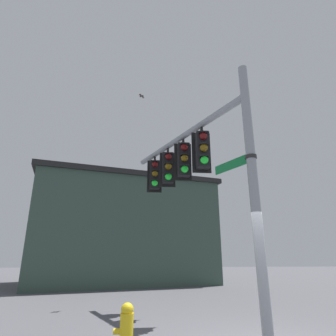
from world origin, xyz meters
TOP-DOWN VIEW (x-y plane):
  - signal_pole at (0.00, 0.00)m, footprint 0.21×0.21m
  - mast_arm at (1.20, -2.55)m, footprint 2.58×5.19m
  - traffic_light_nearest_pole at (0.73, -1.53)m, footprint 0.54×0.49m
  - traffic_light_mid_inner at (1.14, -2.40)m, footprint 0.54×0.49m
  - traffic_light_mid_outer at (1.54, -3.26)m, footprint 0.54×0.49m
  - traffic_light_arm_end at (1.95, -4.13)m, footprint 0.54×0.49m
  - street_name_sign at (0.17, -0.36)m, footprint 0.65×1.22m
  - bird_flying at (2.55, -5.66)m, footprint 0.26×0.32m
  - storefront_building at (3.69, -13.47)m, footprint 12.70×10.60m
  - tree_by_storefront at (-0.05, -13.55)m, footprint 3.97×3.97m
  - fire_hydrant at (2.58, -0.05)m, footprint 0.35×0.24m

SIDE VIEW (x-z plane):
  - fire_hydrant at x=2.58m, z-range 0.00..0.83m
  - signal_pole at x=0.00m, z-range 0.00..6.06m
  - storefront_building at x=3.69m, z-range 0.01..6.41m
  - street_name_sign at x=0.17m, z-range 3.61..3.83m
  - tree_by_storefront at x=-0.05m, z-range 1.23..7.68m
  - traffic_light_nearest_pole at x=0.73m, z-range 3.80..5.12m
  - traffic_light_mid_inner at x=1.14m, z-range 3.80..5.12m
  - traffic_light_mid_outer at x=1.54m, z-range 3.80..5.12m
  - traffic_light_arm_end at x=1.95m, z-range 3.80..5.12m
  - mast_arm at x=1.20m, z-range 5.16..5.36m
  - bird_flying at x=2.55m, z-range 8.63..8.71m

